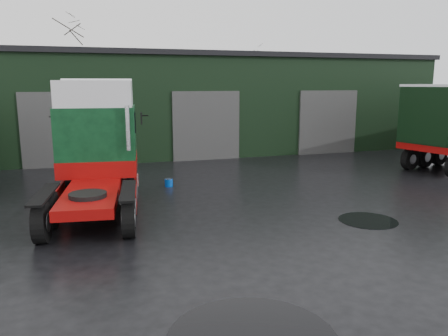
{
  "coord_description": "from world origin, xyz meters",
  "views": [
    {
      "loc": [
        -4.57,
        -10.65,
        4.43
      ],
      "look_at": [
        -0.39,
        2.79,
        1.7
      ],
      "focal_mm": 35.0,
      "sensor_mm": 36.0,
      "label": 1
    }
  ],
  "objects_px": {
    "hero_tractor": "(92,148)",
    "wash_bucket": "(169,183)",
    "tree_back_b": "(243,91)",
    "tree_back_a": "(69,80)",
    "warehouse": "(184,102)"
  },
  "relations": [
    {
      "from": "warehouse",
      "to": "hero_tractor",
      "type": "xyz_separation_m",
      "value": [
        -6.5,
        -15.5,
        -0.86
      ]
    },
    {
      "from": "tree_back_b",
      "to": "warehouse",
      "type": "bearing_deg",
      "value": -128.66
    },
    {
      "from": "warehouse",
      "to": "tree_back_b",
      "type": "bearing_deg",
      "value": 51.34
    },
    {
      "from": "hero_tractor",
      "to": "tree_back_b",
      "type": "relative_size",
      "value": 0.99
    },
    {
      "from": "warehouse",
      "to": "tree_back_b",
      "type": "xyz_separation_m",
      "value": [
        8.0,
        10.0,
        0.59
      ]
    },
    {
      "from": "warehouse",
      "to": "tree_back_a",
      "type": "xyz_separation_m",
      "value": [
        -8.0,
        10.0,
        1.59
      ]
    },
    {
      "from": "hero_tractor",
      "to": "tree_back_a",
      "type": "relative_size",
      "value": 0.78
    },
    {
      "from": "warehouse",
      "to": "wash_bucket",
      "type": "bearing_deg",
      "value": -105.45
    },
    {
      "from": "hero_tractor",
      "to": "warehouse",
      "type": "bearing_deg",
      "value": 73.99
    },
    {
      "from": "hero_tractor",
      "to": "wash_bucket",
      "type": "height_order",
      "value": "hero_tractor"
    },
    {
      "from": "tree_back_b",
      "to": "tree_back_a",
      "type": "bearing_deg",
      "value": 180.0
    },
    {
      "from": "warehouse",
      "to": "tree_back_b",
      "type": "relative_size",
      "value": 4.32
    },
    {
      "from": "tree_back_a",
      "to": "warehouse",
      "type": "bearing_deg",
      "value": -51.34
    },
    {
      "from": "tree_back_a",
      "to": "hero_tractor",
      "type": "bearing_deg",
      "value": -86.63
    },
    {
      "from": "hero_tractor",
      "to": "tree_back_a",
      "type": "xyz_separation_m",
      "value": [
        -1.5,
        25.5,
        2.45
      ]
    }
  ]
}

